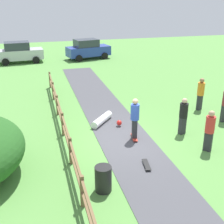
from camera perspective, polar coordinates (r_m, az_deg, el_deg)
name	(u,v)px	position (r m, az deg, el deg)	size (l,w,h in m)	color
ground_plane	(125,140)	(13.37, 2.55, -5.44)	(60.00, 60.00, 0.00)	#568E42
asphalt_path	(125,140)	(13.36, 2.55, -5.41)	(2.40, 28.00, 0.02)	#47474C
wooden_fence	(66,134)	(12.59, -8.77, -4.12)	(0.12, 18.12, 1.10)	brown
trash_bin	(103,179)	(10.02, -1.69, -12.66)	(0.56, 0.56, 0.90)	black
skater_riding	(135,117)	(13.05, 4.39, -0.91)	(0.44, 0.82, 1.91)	#B23326
skater_fallen	(103,120)	(14.95, -1.68, -1.49)	(1.52, 1.49, 0.36)	white
skateboard_loose	(146,165)	(11.51, 6.62, -9.96)	(0.32, 0.82, 0.08)	black
bystander_black	(183,114)	(13.98, 13.51, -0.45)	(0.49, 0.49, 1.75)	#2D2D33
bystander_orange	(201,92)	(17.18, 16.60, 3.62)	(0.52, 0.52, 1.82)	#2D2D33
bystander_red	(210,129)	(12.74, 18.19, -3.10)	(0.54, 0.54, 1.79)	#2D2D33
parked_car_silver	(19,52)	(29.58, -17.36, 10.85)	(4.31, 2.23, 1.92)	#B7B7BC
parked_car_blue	(88,49)	(30.05, -4.65, 11.91)	(4.46, 2.65, 1.92)	#283D99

